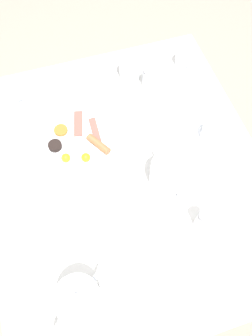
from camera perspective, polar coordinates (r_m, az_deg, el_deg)
The scene contains 15 objects.
ground_plane at distance 1.79m, azimuth 0.00°, elevation -11.31°, with size 8.00×8.00×0.00m, color gray.
table at distance 1.15m, azimuth 0.00°, elevation -2.15°, with size 1.07×0.91×0.75m.
breakfast_plate at distance 1.14m, azimuth -8.40°, elevation 4.20°, with size 0.29×0.29×0.04m.
teapot_near at distance 0.93m, azimuth -8.27°, elevation -21.85°, with size 0.14×0.18×0.13m.
teapot_far at distance 1.03m, azimuth 7.53°, elevation -1.12°, with size 0.21×0.12×0.13m.
teacup_with_saucer_left at distance 1.27m, azimuth -19.65°, elevation 10.10°, with size 0.14×0.14×0.06m.
teacup_with_saucer_right at distance 1.16m, azimuth 14.83°, elevation 5.69°, with size 0.14×0.14×0.06m.
water_glass_tall at distance 1.28m, azimuth 0.64°, elevation 16.95°, with size 0.08×0.08×0.10m.
creamer_jug at distance 1.36m, azimuth 10.07°, elevation 18.27°, with size 0.09×0.07×0.06m.
pepper_grinder at distance 1.25m, azimuth 3.95°, elevation 15.82°, with size 0.05×0.05×0.12m.
salt_grinder at distance 0.99m, azimuth 13.50°, elevation -8.53°, with size 0.05×0.05×0.12m.
fork_by_plate at distance 1.06m, azimuth -16.10°, elevation -7.94°, with size 0.07×0.18×0.00m.
knife_by_plate at distance 0.99m, azimuth 11.17°, elevation -19.76°, with size 0.11×0.19×0.00m.
spoon_for_tea at distance 1.02m, azimuth -3.26°, elevation -8.37°, with size 0.16×0.08×0.00m.
fork_spare at distance 1.31m, azimuth -9.53°, elevation 14.13°, with size 0.04×0.19×0.00m.
Camera 1 is at (0.46, -0.15, 1.72)m, focal length 35.00 mm.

